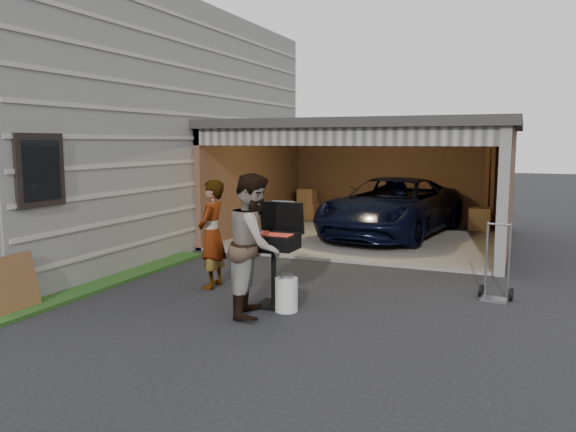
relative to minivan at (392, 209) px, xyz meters
name	(u,v)px	position (x,y,z in m)	size (l,w,h in m)	color
ground	(213,304)	(-1.19, -6.90, -0.73)	(80.00, 80.00, 0.00)	black
house	(84,128)	(-7.19, -2.90, 2.02)	(7.00, 11.00, 5.50)	#474744
groundcover_strip	(48,303)	(-3.44, -7.90, -0.70)	(0.50, 8.00, 0.06)	#193814
garage	(375,164)	(-0.43, -0.11, 1.14)	(6.80, 6.30, 2.90)	#605E59
minivan	(392,209)	(0.00, 0.00, 0.00)	(2.41, 5.22, 1.45)	black
woman	(212,234)	(-1.69, -6.06, 0.18)	(0.66, 0.43, 1.80)	silver
man	(254,245)	(-0.39, -7.10, 0.27)	(0.97, 0.75, 1.99)	#401F19
bbq_grill	(275,245)	(-0.29, -6.64, 0.19)	(0.69, 0.61, 1.54)	black
propane_tank	(286,295)	(-0.03, -6.81, -0.48)	(0.33, 0.33, 0.49)	silver
plywood_panel	(14,285)	(-3.53, -8.40, -0.31)	(0.04, 0.76, 0.85)	brown
hand_truck	(496,285)	(2.72, -5.02, -0.49)	(0.51, 0.41, 1.20)	gray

